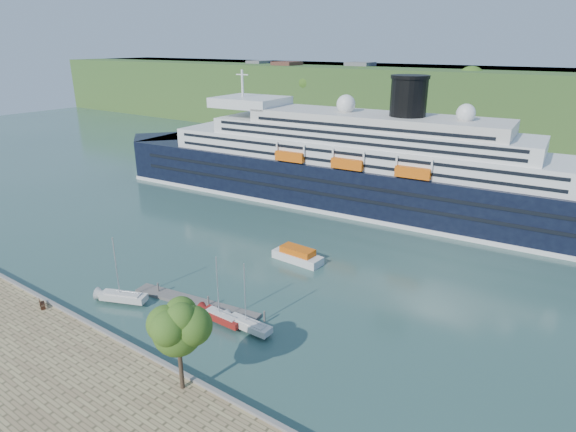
% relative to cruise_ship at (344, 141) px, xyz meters
% --- Properties ---
extents(ground, '(400.00, 400.00, 0.00)m').
position_rel_cruise_ship_xyz_m(ground, '(5.19, -59.29, -13.30)').
color(ground, '#2C4E47').
rests_on(ground, ground).
extents(far_hillside, '(400.00, 50.00, 24.00)m').
position_rel_cruise_ship_xyz_m(far_hillside, '(5.19, 85.71, -1.30)').
color(far_hillside, '#2E5923').
rests_on(far_hillside, ground).
extents(quay_coping, '(220.00, 0.50, 0.30)m').
position_rel_cruise_ship_xyz_m(quay_coping, '(5.19, -59.49, -12.15)').
color(quay_coping, slate).
rests_on(quay_coping, promenade).
extents(cruise_ship, '(119.51, 27.54, 26.60)m').
position_rel_cruise_ship_xyz_m(cruise_ship, '(0.00, 0.00, 0.00)').
color(cruise_ship, black).
rests_on(cruise_ship, ground).
extents(park_bench, '(1.78, 1.30, 1.06)m').
position_rel_cruise_ship_xyz_m(park_bench, '(-8.45, -60.57, -11.77)').
color(park_bench, '#4F2916').
rests_on(park_bench, promenade).
extents(promenade_tree, '(6.15, 6.15, 10.19)m').
position_rel_cruise_ship_xyz_m(promenade_tree, '(16.76, -60.79, -7.20)').
color(promenade_tree, '#335C18').
rests_on(promenade_tree, promenade).
extents(floating_pontoon, '(18.50, 5.19, 0.41)m').
position_rel_cruise_ship_xyz_m(floating_pontoon, '(5.14, -47.80, -13.10)').
color(floating_pontoon, slate).
rests_on(floating_pontoon, ground).
extents(sailboat_white_near, '(7.02, 4.36, 8.80)m').
position_rel_cruise_ship_xyz_m(sailboat_white_near, '(-2.67, -53.01, -8.90)').
color(sailboat_white_near, silver).
rests_on(sailboat_white_near, ground).
extents(sailboat_red, '(6.43, 1.83, 8.29)m').
position_rel_cruise_ship_xyz_m(sailboat_red, '(11.10, -49.18, -9.16)').
color(sailboat_red, maroon).
rests_on(sailboat_red, ground).
extents(sailboat_white_far, '(6.45, 1.86, 8.30)m').
position_rel_cruise_ship_xyz_m(sailboat_white_far, '(14.86, -48.64, -9.15)').
color(sailboat_white_far, silver).
rests_on(sailboat_white_far, ground).
extents(tender_launch, '(8.28, 3.10, 2.26)m').
position_rel_cruise_ship_xyz_m(tender_launch, '(8.59, -29.35, -12.17)').
color(tender_launch, '#E35D0D').
rests_on(tender_launch, ground).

